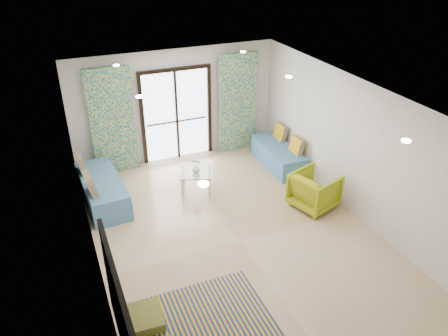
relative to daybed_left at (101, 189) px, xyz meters
name	(u,v)px	position (x,y,z in m)	size (l,w,h in m)	color
floor	(240,241)	(2.12, -2.34, -0.30)	(5.00, 7.50, 0.01)	tan
ceiling	(243,103)	(2.12, -2.34, 2.40)	(5.00, 7.50, 0.01)	silver
wall_back	(176,105)	(2.12, 1.41, 1.05)	(5.00, 0.01, 2.70)	silver
wall_left	(91,210)	(-0.38, -2.34, 1.05)	(0.01, 7.50, 2.70)	silver
wall_right	(361,152)	(4.62, -2.34, 1.05)	(0.01, 7.50, 2.70)	silver
balcony_door	(176,110)	(2.12, 1.38, 0.96)	(1.76, 0.08, 2.28)	black
balcony_rail	(177,121)	(2.12, 1.39, 0.65)	(1.52, 0.03, 0.04)	#595451
curtain_left	(112,122)	(0.57, 1.23, 0.95)	(1.00, 0.10, 2.50)	white
curtain_right	(238,103)	(3.67, 1.23, 0.95)	(1.00, 0.10, 2.50)	white
downlight_a	(203,184)	(0.72, -4.34, 2.37)	(0.12, 0.12, 0.02)	#FFE0B2
downlight_b	(406,141)	(3.52, -4.34, 2.37)	(0.12, 0.12, 0.02)	#FFE0B2
downlight_c	(139,97)	(0.72, -1.34, 2.37)	(0.12, 0.12, 0.02)	#FFE0B2
downlight_d	(289,77)	(3.52, -1.34, 2.37)	(0.12, 0.12, 0.02)	#FFE0B2
downlight_e	(116,65)	(0.72, 0.66, 2.37)	(0.12, 0.12, 0.02)	#FFE0B2
downlight_f	(243,52)	(3.52, 0.66, 2.37)	(0.12, 0.12, 0.02)	#FFE0B2
headboard	(122,319)	(-0.34, -4.32, 0.75)	(0.06, 2.10, 1.50)	black
switch_plate	(103,255)	(-0.35, -3.07, 0.75)	(0.02, 0.10, 0.10)	silver
daybed_left	(101,189)	(0.00, 0.00, 0.00)	(0.89, 2.00, 0.96)	teal
daybed_right	(279,155)	(4.23, 0.02, -0.03)	(0.73, 1.76, 0.86)	teal
coffee_table	(196,173)	(1.99, -0.29, 0.09)	(0.87, 0.87, 0.77)	silver
vase	(196,169)	(1.99, -0.33, 0.23)	(0.17, 0.18, 0.17)	white
armchair	(315,189)	(4.00, -1.87, 0.12)	(0.82, 0.77, 0.84)	#939D14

